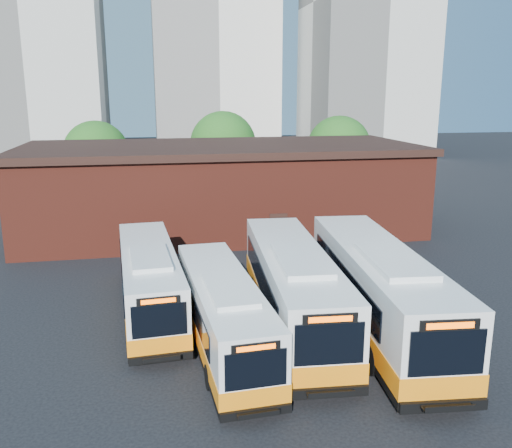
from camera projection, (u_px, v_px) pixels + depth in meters
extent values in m
plane|color=black|center=(284.00, 347.00, 22.05)|extent=(220.00, 220.00, 0.00)
cube|color=white|center=(149.00, 278.00, 25.31)|extent=(3.15, 11.38, 2.67)
cube|color=orange|center=(150.00, 293.00, 25.49)|extent=(3.20, 11.43, 0.66)
cube|color=black|center=(150.00, 303.00, 25.60)|extent=(3.19, 11.42, 0.23)
cube|color=black|center=(159.00, 320.00, 19.94)|extent=(2.03, 0.19, 1.26)
cube|color=black|center=(158.00, 301.00, 19.74)|extent=(1.59, 0.16, 0.30)
cube|color=#FF5905|center=(158.00, 301.00, 19.71)|extent=(1.26, 0.10, 0.17)
cube|color=black|center=(161.00, 358.00, 20.24)|extent=(2.39, 0.29, 0.30)
cube|color=black|center=(162.00, 359.00, 20.01)|extent=(1.38, 0.45, 0.06)
cube|color=black|center=(162.00, 359.00, 19.84)|extent=(1.36, 0.13, 0.17)
cube|color=black|center=(122.00, 272.00, 25.30)|extent=(0.64, 8.75, 0.98)
cube|color=black|center=(174.00, 268.00, 25.90)|extent=(0.64, 8.75, 0.98)
cube|color=white|center=(150.00, 257.00, 23.65)|extent=(1.89, 4.04, 0.21)
cylinder|color=black|center=(129.00, 332.00, 22.33)|extent=(0.36, 0.96, 0.94)
cylinder|color=black|center=(182.00, 327.00, 22.86)|extent=(0.36, 0.96, 0.94)
cylinder|color=black|center=(125.00, 283.00, 28.14)|extent=(0.36, 0.96, 0.94)
cylinder|color=black|center=(167.00, 279.00, 28.67)|extent=(0.36, 0.96, 0.94)
cube|color=white|center=(223.00, 310.00, 21.71)|extent=(2.93, 10.95, 2.57)
cube|color=orange|center=(223.00, 327.00, 21.89)|extent=(2.98, 10.99, 0.63)
cube|color=black|center=(223.00, 337.00, 22.00)|extent=(2.97, 10.98, 0.23)
cube|color=black|center=(256.00, 370.00, 16.53)|extent=(1.96, 0.17, 1.22)
cube|color=black|center=(256.00, 347.00, 16.34)|extent=(1.53, 0.14, 0.29)
cube|color=#FF5905|center=(256.00, 348.00, 16.31)|extent=(1.22, 0.09, 0.16)
cube|color=black|center=(256.00, 413.00, 16.82)|extent=(2.30, 0.26, 0.29)
cube|color=black|center=(258.00, 414.00, 16.60)|extent=(1.33, 0.42, 0.05)
cube|color=black|center=(259.00, 415.00, 16.43)|extent=(1.31, 0.11, 0.16)
cube|color=black|center=(192.00, 304.00, 21.72)|extent=(0.54, 8.44, 0.95)
cube|color=black|center=(249.00, 298.00, 22.27)|extent=(0.54, 8.44, 0.95)
cube|color=white|center=(229.00, 289.00, 20.11)|extent=(1.78, 3.88, 0.20)
cylinder|color=black|center=(210.00, 377.00, 18.85)|extent=(0.34, 0.92, 0.90)
cylinder|color=black|center=(268.00, 370.00, 19.34)|extent=(0.34, 0.92, 0.90)
cylinder|color=black|center=(189.00, 312.00, 24.46)|extent=(0.34, 0.92, 0.90)
cylinder|color=black|center=(234.00, 307.00, 24.95)|extent=(0.34, 0.92, 0.90)
cube|color=white|center=(293.00, 285.00, 23.75)|extent=(3.61, 12.94, 3.04)
cube|color=orange|center=(292.00, 303.00, 23.96)|extent=(3.66, 13.00, 0.75)
cube|color=black|center=(292.00, 315.00, 24.08)|extent=(3.65, 12.99, 0.27)
cube|color=black|center=(329.00, 344.00, 17.48)|extent=(2.31, 0.23, 1.44)
cube|color=black|center=(330.00, 319.00, 17.26)|extent=(1.81, 0.19, 0.34)
cube|color=#FF5905|center=(331.00, 319.00, 17.23)|extent=(1.44, 0.12, 0.19)
cube|color=black|center=(328.00, 393.00, 17.82)|extent=(2.72, 0.34, 0.34)
cube|color=black|center=(330.00, 394.00, 17.56)|extent=(1.57, 0.51, 0.06)
cube|color=black|center=(332.00, 395.00, 17.36)|extent=(1.54, 0.15, 0.19)
cube|color=black|center=(260.00, 276.00, 23.93)|extent=(0.75, 9.95, 1.12)
cube|color=black|center=(321.00, 274.00, 24.25)|extent=(0.75, 9.95, 1.12)
cube|color=white|center=(301.00, 260.00, 21.82)|extent=(2.16, 4.59, 0.23)
cylinder|color=black|center=(278.00, 353.00, 20.43)|extent=(0.41, 1.09, 1.07)
cylinder|color=black|center=(341.00, 349.00, 20.71)|extent=(0.41, 1.09, 1.07)
cylinder|color=black|center=(256.00, 288.00, 27.22)|extent=(0.41, 1.09, 1.07)
cylinder|color=black|center=(304.00, 286.00, 27.50)|extent=(0.41, 1.09, 1.07)
cube|color=white|center=(378.00, 286.00, 23.25)|extent=(4.07, 13.63, 3.19)
cube|color=orange|center=(377.00, 307.00, 23.46)|extent=(4.13, 13.69, 0.78)
cube|color=black|center=(376.00, 319.00, 23.60)|extent=(4.12, 13.68, 0.28)
cube|color=black|center=(447.00, 353.00, 16.65)|extent=(2.42, 0.29, 1.51)
cube|color=black|center=(450.00, 325.00, 16.42)|extent=(1.90, 0.24, 0.36)
cube|color=#FF5905|center=(451.00, 326.00, 16.38)|extent=(1.51, 0.16, 0.20)
cube|color=black|center=(443.00, 406.00, 17.01)|extent=(2.86, 0.42, 0.36)
cube|color=black|center=(447.00, 408.00, 16.73)|extent=(1.65, 0.57, 0.07)
cube|color=black|center=(450.00, 409.00, 16.52)|extent=(1.62, 0.19, 0.20)
cube|color=black|center=(342.00, 277.00, 23.47)|extent=(1.01, 10.43, 1.17)
cube|color=black|center=(407.00, 275.00, 23.74)|extent=(1.01, 10.43, 1.17)
cube|color=white|center=(394.00, 260.00, 21.22)|extent=(2.36, 4.86, 0.25)
cylinder|color=black|center=(374.00, 361.00, 19.78)|extent=(0.46, 1.15, 1.12)
cylinder|color=black|center=(442.00, 357.00, 20.03)|extent=(0.46, 1.15, 1.12)
cylinder|color=black|center=(328.00, 289.00, 26.92)|extent=(0.46, 1.15, 1.12)
cylinder|color=black|center=(379.00, 288.00, 27.17)|extent=(0.46, 1.15, 1.12)
imported|color=#121934|center=(339.00, 335.00, 20.85)|extent=(0.66, 0.83, 2.00)
cube|color=maroon|center=(221.00, 190.00, 40.44)|extent=(28.00, 12.00, 6.00)
cube|color=black|center=(221.00, 148.00, 39.69)|extent=(28.60, 12.60, 0.50)
cube|color=black|center=(278.00, 231.00, 35.65)|extent=(1.20, 0.08, 2.40)
cylinder|color=#382314|center=(99.00, 189.00, 50.46)|extent=(0.36, 0.36, 2.70)
sphere|color=#1A5A19|center=(96.00, 154.00, 49.68)|extent=(6.00, 6.00, 6.00)
cylinder|color=#382314|center=(224.00, 181.00, 54.52)|extent=(0.36, 0.36, 2.95)
sphere|color=#1A5A19|center=(223.00, 145.00, 53.67)|extent=(6.56, 6.56, 6.56)
cylinder|color=#382314|center=(338.00, 183.00, 53.68)|extent=(0.36, 0.36, 2.81)
sphere|color=#1A5A19|center=(339.00, 148.00, 52.87)|extent=(6.24, 6.24, 6.24)
cube|color=beige|center=(367.00, 4.00, 86.76)|extent=(18.00, 18.00, 48.00)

